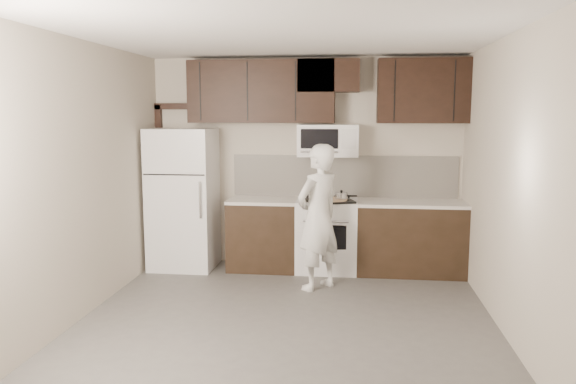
% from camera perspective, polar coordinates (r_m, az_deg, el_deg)
% --- Properties ---
extents(floor, '(4.50, 4.50, 0.00)m').
position_cam_1_polar(floor, '(5.46, -0.32, -13.41)').
color(floor, '#514E4C').
rests_on(floor, ground).
extents(back_wall, '(4.00, 0.00, 4.00)m').
position_cam_1_polar(back_wall, '(7.35, 1.81, 3.00)').
color(back_wall, '#B8AD9C').
rests_on(back_wall, ground).
extents(ceiling, '(4.50, 4.50, 0.00)m').
position_cam_1_polar(ceiling, '(5.13, -0.34, 15.92)').
color(ceiling, white).
rests_on(ceiling, back_wall).
extents(counter_run, '(2.95, 0.64, 0.91)m').
position_cam_1_polar(counter_run, '(7.15, 6.40, -4.44)').
color(counter_run, black).
rests_on(counter_run, floor).
extents(stove, '(0.76, 0.66, 0.94)m').
position_cam_1_polar(stove, '(7.16, 3.97, -4.36)').
color(stove, white).
rests_on(stove, floor).
extents(backsplash, '(2.90, 0.02, 0.54)m').
position_cam_1_polar(backsplash, '(7.33, 5.70, 1.62)').
color(backsplash, silver).
rests_on(backsplash, counter_run).
extents(upper_cabinets, '(3.48, 0.35, 0.78)m').
position_cam_1_polar(upper_cabinets, '(7.13, 3.42, 10.33)').
color(upper_cabinets, black).
rests_on(upper_cabinets, back_wall).
extents(microwave, '(0.76, 0.42, 0.40)m').
position_cam_1_polar(microwave, '(7.11, 4.11, 5.24)').
color(microwave, white).
rests_on(microwave, upper_cabinets).
extents(refrigerator, '(0.80, 0.76, 1.80)m').
position_cam_1_polar(refrigerator, '(7.35, -10.58, -0.67)').
color(refrigerator, white).
rests_on(refrigerator, floor).
extents(door_trim, '(0.50, 0.08, 2.12)m').
position_cam_1_polar(door_trim, '(7.72, -12.57, 2.30)').
color(door_trim, black).
rests_on(door_trim, floor).
extents(saucepan, '(0.27, 0.15, 0.15)m').
position_cam_1_polar(saucepan, '(6.91, 5.46, -0.52)').
color(saucepan, silver).
rests_on(saucepan, stove).
extents(baking_tray, '(0.53, 0.45, 0.02)m').
position_cam_1_polar(baking_tray, '(6.90, 4.79, -0.94)').
color(baking_tray, black).
rests_on(baking_tray, counter_run).
extents(pizza, '(0.38, 0.38, 0.02)m').
position_cam_1_polar(pizza, '(6.89, 4.79, -0.75)').
color(pizza, beige).
rests_on(pizza, baking_tray).
extents(person, '(0.69, 0.72, 1.66)m').
position_cam_1_polar(person, '(6.34, 3.08, -2.58)').
color(person, silver).
rests_on(person, floor).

